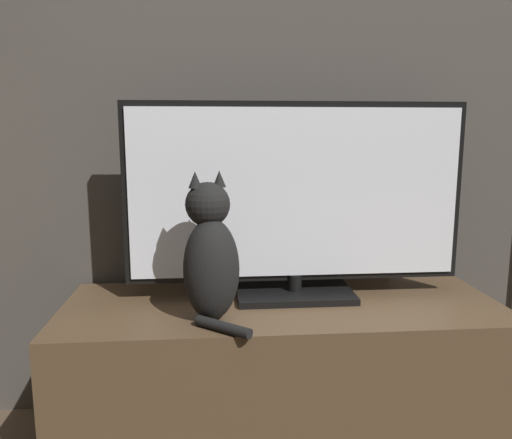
# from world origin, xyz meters

# --- Properties ---
(wall_back) EXTENTS (4.80, 0.05, 2.60)m
(wall_back) POSITION_xyz_m (0.00, 1.22, 1.30)
(wall_back) COLOR #47423D
(wall_back) RESTS_ON ground_plane
(tv_stand) EXTENTS (1.31, 0.49, 0.46)m
(tv_stand) POSITION_xyz_m (0.00, 0.93, 0.23)
(tv_stand) COLOR brown
(tv_stand) RESTS_ON ground_plane
(tv) EXTENTS (1.03, 0.22, 0.60)m
(tv) POSITION_xyz_m (0.05, 1.00, 0.76)
(tv) COLOR black
(tv) RESTS_ON tv_stand
(cat) EXTENTS (0.19, 0.26, 0.41)m
(cat) POSITION_xyz_m (-0.21, 0.83, 0.64)
(cat) COLOR black
(cat) RESTS_ON tv_stand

